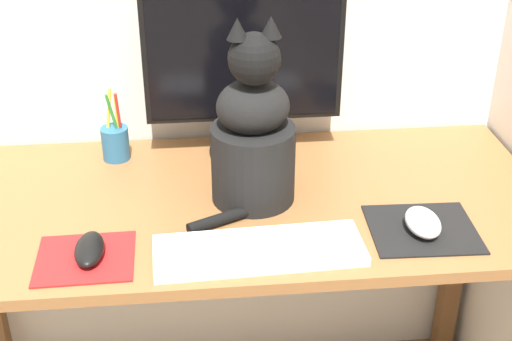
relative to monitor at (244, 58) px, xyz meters
The scene contains 9 objects.
desk 0.41m from the monitor, 101.94° to the right, with size 1.38×0.61×0.74m.
monitor is the anchor object (origin of this frame).
keyboard 0.48m from the monitor, 91.09° to the right, with size 0.41×0.15×0.02m.
mousepad_left 0.58m from the monitor, 129.88° to the right, with size 0.19×0.16×0.00m.
mousepad_right 0.55m from the monitor, 48.37° to the right, with size 0.22×0.20×0.00m.
computer_mouse_left 0.56m from the monitor, 129.53° to the right, with size 0.06×0.11×0.03m.
computer_mouse_right 0.55m from the monitor, 49.31° to the right, with size 0.07×0.11×0.04m.
cat 0.23m from the monitor, 89.81° to the right, with size 0.24×0.24×0.41m.
pen_cup 0.37m from the monitor, behind, with size 0.06×0.06×0.17m.
Camera 1 is at (-0.08, -1.32, 1.55)m, focal length 50.00 mm.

